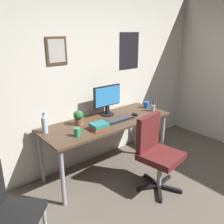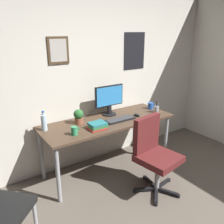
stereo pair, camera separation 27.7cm
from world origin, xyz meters
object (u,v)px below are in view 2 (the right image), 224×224
object	(u,v)px
keyboard	(120,119)
computer_mouse	(137,115)
water_bottle	(44,122)
pen_cup	(156,109)
potted_plant	(78,116)
coffee_mug_far	(74,131)
monitor	(109,99)
book_stack_left	(98,126)
office_chair	(154,151)
coffee_mug_near	(151,106)

from	to	relation	value
keyboard	computer_mouse	bearing A→B (deg)	-0.14
water_bottle	computer_mouse	bearing A→B (deg)	-11.05
computer_mouse	pen_cup	bearing A→B (deg)	-6.02
potted_plant	coffee_mug_far	bearing A→B (deg)	-124.44
monitor	computer_mouse	world-z (taller)	monitor
pen_cup	coffee_mug_far	bearing A→B (deg)	-178.12
keyboard	potted_plant	size ratio (longest dim) A/B	2.21
water_bottle	book_stack_left	world-z (taller)	water_bottle
coffee_mug_far	book_stack_left	size ratio (longest dim) A/B	0.48
keyboard	pen_cup	world-z (taller)	pen_cup
computer_mouse	water_bottle	distance (m)	1.30
monitor	book_stack_left	distance (m)	0.59
monitor	pen_cup	bearing A→B (deg)	-26.54
potted_plant	pen_cup	world-z (taller)	pen_cup
keyboard	water_bottle	bearing A→B (deg)	165.72
keyboard	water_bottle	world-z (taller)	water_bottle
office_chair	keyboard	xyz separation A→B (m)	(-0.07, 0.61, 0.24)
coffee_mug_far	potted_plant	xyz separation A→B (m)	(0.21, 0.30, 0.05)
coffee_mug_far	potted_plant	size ratio (longest dim) A/B	0.57
computer_mouse	water_bottle	world-z (taller)	water_bottle
keyboard	pen_cup	distance (m)	0.65
monitor	computer_mouse	distance (m)	0.46
office_chair	pen_cup	xyz separation A→B (m)	(0.58, 0.57, 0.28)
office_chair	coffee_mug_far	size ratio (longest dim) A/B	8.49
monitor	coffee_mug_near	size ratio (longest dim) A/B	3.65
office_chair	coffee_mug_far	distance (m)	0.99
coffee_mug_near	coffee_mug_far	distance (m)	1.44
computer_mouse	keyboard	bearing A→B (deg)	179.86
monitor	coffee_mug_near	world-z (taller)	monitor
coffee_mug_far	monitor	bearing A→B (deg)	26.38
monitor	book_stack_left	bearing A→B (deg)	-138.76
monitor	keyboard	world-z (taller)	monitor
potted_plant	keyboard	bearing A→B (deg)	-22.60
water_bottle	pen_cup	world-z (taller)	water_bottle
office_chair	keyboard	size ratio (longest dim) A/B	2.21
office_chair	potted_plant	size ratio (longest dim) A/B	4.87
water_bottle	book_stack_left	xyz separation A→B (m)	(0.57, -0.33, -0.07)
keyboard	book_stack_left	world-z (taller)	book_stack_left
coffee_mug_far	potted_plant	world-z (taller)	potted_plant
monitor	potted_plant	distance (m)	0.55
computer_mouse	water_bottle	xyz separation A→B (m)	(-1.28, 0.25, 0.09)
monitor	coffee_mug_far	world-z (taller)	monitor
computer_mouse	coffee_mug_near	world-z (taller)	coffee_mug_near
coffee_mug_near	coffee_mug_far	xyz separation A→B (m)	(-1.42, -0.23, 0.00)
keyboard	book_stack_left	xyz separation A→B (m)	(-0.41, -0.08, 0.03)
office_chair	book_stack_left	size ratio (longest dim) A/B	4.08
computer_mouse	book_stack_left	bearing A→B (deg)	-173.51
water_bottle	book_stack_left	size ratio (longest dim) A/B	1.09
keyboard	book_stack_left	distance (m)	0.42
computer_mouse	book_stack_left	world-z (taller)	book_stack_left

